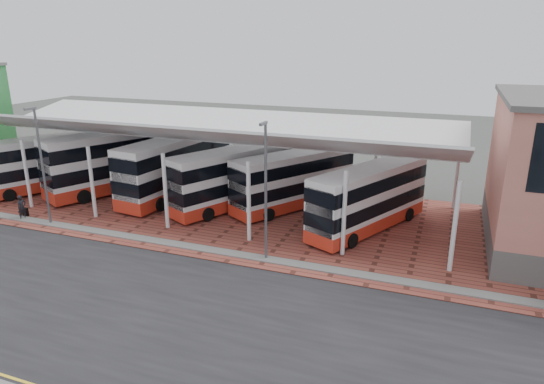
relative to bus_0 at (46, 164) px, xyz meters
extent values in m
plane|color=#3D3F3B|center=(20.25, -12.57, -2.27)|extent=(140.00, 140.00, 0.00)
cube|color=black|center=(20.25, -13.57, -2.26)|extent=(120.00, 14.00, 0.02)
cube|color=brown|center=(22.25, 0.43, -2.24)|extent=(72.00, 16.00, 0.06)
cube|color=slate|center=(20.25, -6.37, -2.20)|extent=(120.00, 0.80, 0.14)
cylinder|color=silver|center=(-3.75, 6.93, 0.03)|extent=(0.26, 0.26, 4.60)
cylinder|color=silver|center=(2.25, -4.07, 0.33)|extent=(0.26, 0.26, 5.20)
cylinder|color=silver|center=(2.25, 6.93, 0.03)|extent=(0.26, 0.26, 4.60)
cylinder|color=silver|center=(8.25, -4.07, 0.33)|extent=(0.26, 0.26, 5.20)
cylinder|color=silver|center=(8.25, 6.93, 0.03)|extent=(0.26, 0.26, 4.60)
cylinder|color=silver|center=(14.25, -4.07, 0.33)|extent=(0.26, 0.26, 5.20)
cylinder|color=silver|center=(14.25, 6.93, 0.03)|extent=(0.26, 0.26, 4.60)
cylinder|color=silver|center=(20.25, -4.07, 0.33)|extent=(0.26, 0.26, 5.20)
cylinder|color=silver|center=(20.25, 6.93, 0.03)|extent=(0.26, 0.26, 4.60)
cylinder|color=silver|center=(26.25, -4.07, 0.33)|extent=(0.26, 0.26, 5.20)
cylinder|color=silver|center=(26.25, 6.93, 0.03)|extent=(0.26, 0.26, 4.60)
cylinder|color=silver|center=(32.25, -4.07, 0.33)|extent=(0.26, 0.26, 5.20)
cylinder|color=silver|center=(32.25, 6.93, 0.03)|extent=(0.26, 0.26, 4.60)
cube|color=silver|center=(14.25, -1.87, 3.83)|extent=(37.00, 4.95, 1.95)
cube|color=silver|center=(14.25, 3.73, 3.63)|extent=(37.00, 7.12, 1.43)
cylinder|color=#515258|center=(6.25, -6.27, 1.73)|extent=(0.16, 0.16, 8.00)
cube|color=#515258|center=(6.25, -6.57, 5.73)|extent=(0.15, 0.90, 0.15)
cylinder|color=#515258|center=(22.25, -6.27, 1.73)|extent=(0.16, 0.16, 8.00)
cube|color=#515258|center=(22.25, -6.57, 5.73)|extent=(0.15, 0.90, 0.15)
cube|color=silver|center=(0.01, 0.02, 0.14)|extent=(6.99, 10.72, 4.21)
cube|color=red|center=(0.01, 0.02, -1.58)|extent=(7.04, 10.78, 0.88)
cube|color=black|center=(0.01, 0.02, -0.30)|extent=(7.04, 10.78, 0.93)
cube|color=black|center=(0.01, 0.02, 1.26)|extent=(7.04, 10.78, 0.93)
cylinder|color=black|center=(-2.62, -2.52, -1.72)|extent=(0.68, 1.00, 0.98)
cylinder|color=black|center=(-0.43, -3.61, -1.72)|extent=(0.68, 1.00, 0.98)
cylinder|color=black|center=(0.45, 3.65, -1.72)|extent=(0.68, 1.00, 0.98)
cylinder|color=black|center=(2.64, 2.56, -1.72)|extent=(0.68, 1.00, 0.98)
cube|color=silver|center=(5.82, 2.04, 0.40)|extent=(7.50, 12.01, 4.68)
cube|color=red|center=(5.82, 2.04, -1.50)|extent=(7.56, 12.07, 0.98)
cube|color=black|center=(5.82, 2.04, -0.09)|extent=(7.56, 12.07, 1.03)
cube|color=black|center=(5.82, 2.04, 1.65)|extent=(7.56, 12.07, 1.03)
cube|color=black|center=(3.32, -3.34, 0.29)|extent=(2.27, 1.13, 3.92)
cylinder|color=black|center=(2.97, -0.86, -1.67)|extent=(0.73, 1.12, 1.09)
cylinder|color=black|center=(5.44, -2.01, -1.67)|extent=(0.73, 1.12, 1.09)
cylinder|color=black|center=(6.19, 6.09, -1.67)|extent=(0.73, 1.12, 1.09)
cylinder|color=black|center=(8.66, 4.95, -1.67)|extent=(0.73, 1.12, 1.09)
cube|color=silver|center=(11.14, 2.39, 0.30)|extent=(4.07, 11.75, 4.50)
cube|color=red|center=(11.14, 2.39, -1.53)|extent=(4.12, 11.80, 0.94)
cube|color=black|center=(11.14, 2.39, -0.17)|extent=(4.12, 11.80, 0.99)
cube|color=black|center=(11.14, 2.39, 1.50)|extent=(4.12, 11.80, 0.99)
cube|color=black|center=(10.41, -3.27, 0.20)|extent=(2.35, 0.41, 3.77)
cylinder|color=black|center=(9.37, -1.09, -1.69)|extent=(0.42, 1.08, 1.05)
cylinder|color=black|center=(11.96, -1.43, -1.69)|extent=(0.42, 1.08, 1.05)
cylinder|color=black|center=(10.31, 6.21, -1.69)|extent=(0.42, 1.08, 1.05)
cylinder|color=black|center=(12.91, 5.88, -1.69)|extent=(0.42, 1.08, 1.05)
cube|color=silver|center=(16.60, 1.62, 0.11)|extent=(6.83, 10.65, 4.17)
cube|color=red|center=(16.60, 1.62, -1.58)|extent=(6.88, 10.70, 0.87)
cube|color=black|center=(16.60, 1.62, -0.32)|extent=(6.88, 10.70, 0.92)
cube|color=black|center=(16.60, 1.62, 1.23)|extent=(6.88, 10.70, 0.92)
cube|color=black|center=(14.30, -3.14, 0.02)|extent=(2.01, 1.04, 3.49)
cylinder|color=black|center=(14.02, -0.93, -1.73)|extent=(0.67, 0.99, 0.97)
cylinder|color=black|center=(16.20, -1.98, -1.73)|extent=(0.67, 0.99, 0.97)
cylinder|color=black|center=(17.00, 5.22, -1.73)|extent=(0.67, 0.99, 0.97)
cylinder|color=black|center=(19.18, 4.16, -1.73)|extent=(0.67, 0.99, 0.97)
cube|color=silver|center=(20.90, 2.89, 0.00)|extent=(7.27, 9.84, 3.96)
cube|color=red|center=(20.90, 2.89, -1.61)|extent=(7.32, 9.89, 0.83)
cube|color=black|center=(20.90, 2.89, -0.41)|extent=(7.32, 9.89, 0.88)
cube|color=black|center=(20.90, 2.89, 1.06)|extent=(7.32, 9.89, 0.88)
cube|color=black|center=(18.26, -1.38, -0.09)|extent=(1.81, 1.16, 3.32)
cylinder|color=black|center=(18.21, 0.73, -1.75)|extent=(0.70, 0.92, 0.92)
cylinder|color=black|center=(20.18, -0.47, -1.75)|extent=(0.70, 0.92, 0.92)
cylinder|color=black|center=(21.61, 6.26, -1.75)|extent=(0.70, 0.92, 0.92)
cylinder|color=black|center=(23.58, 5.05, -1.75)|extent=(0.70, 0.92, 0.92)
cube|color=silver|center=(26.90, 0.52, 0.03)|extent=(6.44, 10.28, 4.01)
cube|color=red|center=(26.90, 0.52, -1.61)|extent=(6.49, 10.33, 0.84)
cube|color=black|center=(26.90, 0.52, -0.39)|extent=(6.49, 10.33, 0.89)
cube|color=black|center=(26.90, 0.52, 1.10)|extent=(6.49, 10.33, 0.89)
cube|color=black|center=(24.76, -4.08, -0.07)|extent=(1.94, 0.97, 3.36)
cylinder|color=black|center=(24.46, -1.96, -1.75)|extent=(0.63, 0.96, 0.93)
cylinder|color=black|center=(26.57, -2.94, -1.75)|extent=(0.63, 0.96, 0.93)
cylinder|color=black|center=(27.23, 3.99, -1.75)|extent=(0.63, 0.96, 0.93)
cylinder|color=black|center=(29.34, 3.01, -1.75)|extent=(0.63, 0.96, 0.93)
imported|color=black|center=(3.83, -6.31, -1.33)|extent=(0.51, 0.70, 1.77)
cube|color=black|center=(3.47, -5.77, -1.91)|extent=(0.36, 0.25, 0.61)
camera|label=1|loc=(31.62, -30.11, 9.98)|focal=32.00mm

